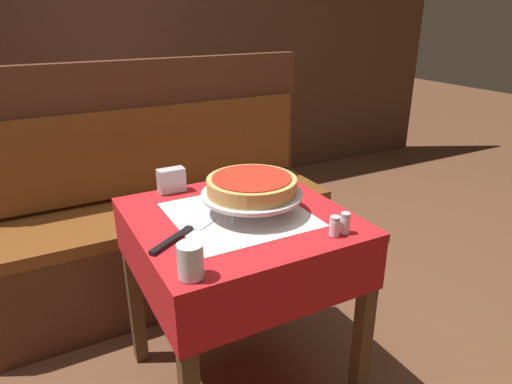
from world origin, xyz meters
name	(u,v)px	position (x,y,z in m)	size (l,w,h in m)	color
ground_plane	(242,380)	(0.00, 0.00, 0.00)	(14.00, 14.00, 0.00)	brown
dining_table_front	(239,245)	(0.00, 0.00, 0.61)	(0.70, 0.70, 0.73)	red
dining_table_rear	(136,135)	(0.05, 1.58, 0.62)	(0.72, 0.72, 0.73)	red
booth_bench	(165,229)	(-0.04, 0.77, 0.34)	(1.68, 0.48, 1.15)	#4C2819
back_wall_panel	(100,35)	(0.00, 2.12, 1.20)	(6.00, 0.04, 2.40)	#4C2D1E
pizza_pan_stand	(252,195)	(0.05, -0.01, 0.79)	(0.34, 0.34, 0.07)	#ADADB2
deep_dish_pizza	(252,185)	(0.05, -0.01, 0.83)	(0.30, 0.30, 0.05)	tan
pizza_server	(183,233)	(-0.22, -0.05, 0.73)	(0.26, 0.20, 0.01)	#BCBCC1
water_glass_near	(191,261)	(-0.28, -0.29, 0.77)	(0.07, 0.07, 0.09)	silver
salt_shaker	(335,226)	(0.19, -0.28, 0.76)	(0.03, 0.03, 0.06)	silver
pepper_shaker	(345,223)	(0.23, -0.28, 0.76)	(0.03, 0.03, 0.07)	silver
napkin_holder	(171,180)	(-0.13, 0.30, 0.77)	(0.10, 0.05, 0.09)	#B2B2B7
condiment_caddy	(116,112)	(-0.05, 1.62, 0.77)	(0.12, 0.12, 0.17)	black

